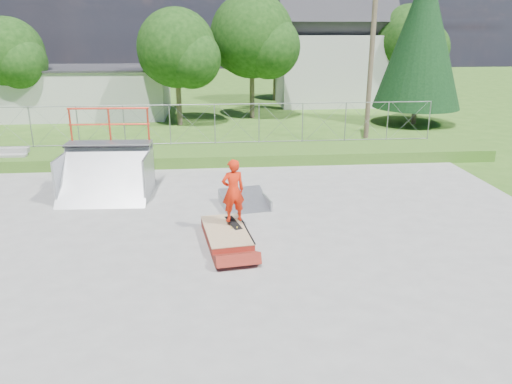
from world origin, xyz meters
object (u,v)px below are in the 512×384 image
Objects in this scene: quarter_pipe at (104,157)px; skater at (233,193)px; grind_box at (226,235)px; flat_bank_ramp at (245,201)px.

quarter_pipe is 5.49m from skater.
grind_box is 2.70m from flat_bank_ramp.
flat_bank_ramp is 2.56m from skater.
grind_box is 1.15m from skater.
skater reaches higher than flat_bank_ramp.
grind_box is at bearing -115.28° from flat_bank_ramp.
skater is at bearing -38.95° from quarter_pipe.
quarter_pipe is 1.66× the size of skater.
skater is at bearing 47.86° from grind_box.
flat_bank_ramp reaches higher than grind_box.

